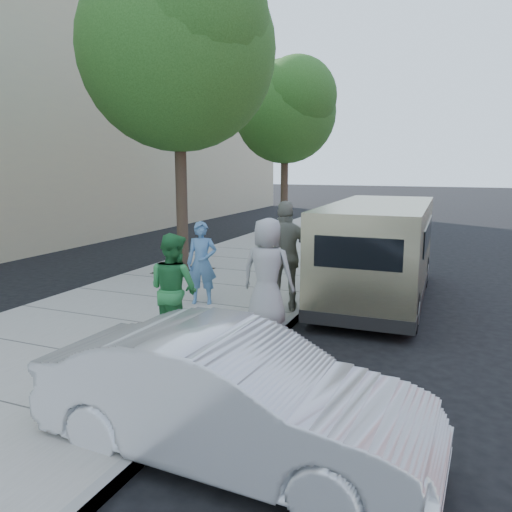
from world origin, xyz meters
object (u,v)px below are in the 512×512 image
Objects in this scene: tree_far at (286,107)px; person_striped_polo at (286,256)px; tree_near at (179,44)px; van at (379,250)px; person_green_shirt at (174,289)px; person_gray_shirt at (268,272)px; person_officer at (202,263)px; sedan at (232,397)px; parking_meter at (306,251)px.

tree_far is 11.10m from person_striped_polo.
person_striped_polo is (3.45, -2.26, -4.40)m from tree_near.
tree_far is 1.18× the size of van.
tree_far is 12.99m from person_green_shirt.
tree_near is 4.20× the size of person_gray_shirt.
tree_near is at bearing 107.12° from person_officer.
tree_near is 9.43m from sedan.
van reaches higher than person_green_shirt.
van is 2.75× the size of person_striped_polo.
parking_meter is at bearing -19.12° from tree_near.
sedan is (-0.36, -6.30, -0.44)m from van.
tree_far reaches higher than person_green_shirt.
tree_near is 6.50m from person_gray_shirt.
tree_far is 10.09m from van.
tree_far is 3.24× the size of person_striped_polo.
tree_near reaches higher than person_officer.
tree_near is 4.52× the size of person_green_shirt.
parking_meter is 3.47m from person_green_shirt.
van is at bearing -0.63° from sedan.
tree_near is at bearing 175.78° from parking_meter.
sedan is 2.94m from person_green_shirt.
parking_meter reaches higher than sedan.
tree_far is at bearing -73.30° from person_gray_shirt.
parking_meter is 0.73× the size of person_gray_shirt.
sedan is 4.58m from person_striped_polo.
tree_far is 4.98× the size of parking_meter.
parking_meter is 0.24× the size of van.
person_striped_polo is at bearing 15.37° from sedan.
tree_far reaches higher than person_gray_shirt.
tree_near reaches higher than person_gray_shirt.
person_officer is 1.65m from person_striped_polo.
tree_near is at bearing -90.00° from tree_far.
tree_near is 6.03m from person_striped_polo.
person_gray_shirt reaches higher than sedan.
person_officer is (1.83, -10.04, -3.94)m from tree_far.
tree_far is 4.10× the size of person_officer.
sedan is 2.31× the size of person_green_shirt.
van is at bearing -104.09° from person_green_shirt.
person_gray_shirt is (3.45, -10.78, -3.84)m from tree_far.
tree_near is at bearing 36.25° from sedan.
tree_far is 11.95m from person_gray_shirt.
person_officer is (-1.68, -1.23, -0.15)m from parking_meter.
person_officer is at bearing -79.70° from tree_far.
van reaches higher than person_officer.
person_striped_polo reaches higher than sedan.
van is at bearing 14.66° from person_officer.
parking_meter is at bearing -110.55° from person_striped_polo.
person_green_shirt is (-2.31, -4.13, -0.09)m from van.
person_officer is 1.79m from person_gray_shirt.
tree_near reaches higher than van.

